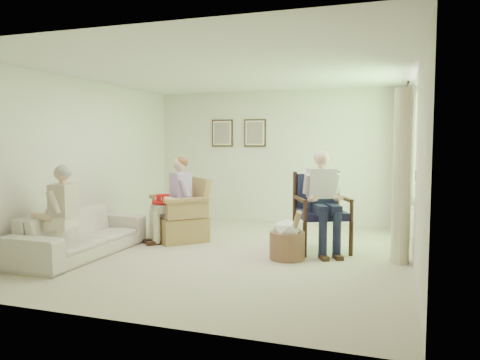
{
  "coord_description": "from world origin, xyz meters",
  "views": [
    {
      "loc": [
        2.28,
        -6.27,
        1.62
      ],
      "look_at": [
        0.09,
        0.17,
        1.05
      ],
      "focal_mm": 35.0,
      "sensor_mm": 36.0,
      "label": 1
    }
  ],
  "objects_px": {
    "person_wicker": "(177,193)",
    "wood_armchair": "(323,209)",
    "red_hat": "(163,200)",
    "person_sofa": "(59,208)",
    "sofa": "(81,233)",
    "person_dark": "(321,193)",
    "hatbox": "(287,239)",
    "wicker_armchair": "(181,220)"
  },
  "relations": [
    {
      "from": "wicker_armchair",
      "to": "hatbox",
      "type": "bearing_deg",
      "value": 24.05
    },
    {
      "from": "wicker_armchair",
      "to": "person_sofa",
      "type": "height_order",
      "value": "person_sofa"
    },
    {
      "from": "person_wicker",
      "to": "sofa",
      "type": "bearing_deg",
      "value": -82.05
    },
    {
      "from": "sofa",
      "to": "person_dark",
      "type": "bearing_deg",
      "value": -68.64
    },
    {
      "from": "person_wicker",
      "to": "person_dark",
      "type": "relative_size",
      "value": 0.93
    },
    {
      "from": "wood_armchair",
      "to": "wicker_armchair",
      "type": "bearing_deg",
      "value": 155.71
    },
    {
      "from": "sofa",
      "to": "person_dark",
      "type": "distance_m",
      "value": 3.47
    },
    {
      "from": "person_dark",
      "to": "red_hat",
      "type": "height_order",
      "value": "person_dark"
    },
    {
      "from": "person_wicker",
      "to": "red_hat",
      "type": "relative_size",
      "value": 3.81
    },
    {
      "from": "wicker_armchair",
      "to": "wood_armchair",
      "type": "bearing_deg",
      "value": 44.07
    },
    {
      "from": "person_dark",
      "to": "wicker_armchair",
      "type": "bearing_deg",
      "value": 151.14
    },
    {
      "from": "person_dark",
      "to": "hatbox",
      "type": "bearing_deg",
      "value": -150.93
    },
    {
      "from": "person_sofa",
      "to": "hatbox",
      "type": "bearing_deg",
      "value": 99.84
    },
    {
      "from": "wood_armchair",
      "to": "hatbox",
      "type": "distance_m",
      "value": 0.87
    },
    {
      "from": "sofa",
      "to": "person_wicker",
      "type": "distance_m",
      "value": 1.61
    },
    {
      "from": "wicker_armchair",
      "to": "person_dark",
      "type": "relative_size",
      "value": 0.7
    },
    {
      "from": "wood_armchair",
      "to": "sofa",
      "type": "distance_m",
      "value": 3.51
    },
    {
      "from": "sofa",
      "to": "person_dark",
      "type": "height_order",
      "value": "person_dark"
    },
    {
      "from": "person_wicker",
      "to": "hatbox",
      "type": "distance_m",
      "value": 2.07
    },
    {
      "from": "sofa",
      "to": "person_wicker",
      "type": "relative_size",
      "value": 1.61
    },
    {
      "from": "sofa",
      "to": "person_sofa",
      "type": "height_order",
      "value": "person_sofa"
    },
    {
      "from": "wood_armchair",
      "to": "red_hat",
      "type": "distance_m",
      "value": 2.51
    },
    {
      "from": "wicker_armchair",
      "to": "hatbox",
      "type": "height_order",
      "value": "wicker_armchair"
    },
    {
      "from": "wicker_armchair",
      "to": "person_dark",
      "type": "height_order",
      "value": "person_dark"
    },
    {
      "from": "person_sofa",
      "to": "red_hat",
      "type": "distance_m",
      "value": 1.71
    },
    {
      "from": "person_wicker",
      "to": "hatbox",
      "type": "height_order",
      "value": "person_wicker"
    },
    {
      "from": "wicker_armchair",
      "to": "person_dark",
      "type": "xyz_separation_m",
      "value": [
        2.31,
        -0.14,
        0.54
      ]
    },
    {
      "from": "wood_armchair",
      "to": "person_dark",
      "type": "height_order",
      "value": "person_dark"
    },
    {
      "from": "person_wicker",
      "to": "red_hat",
      "type": "bearing_deg",
      "value": -99.38
    },
    {
      "from": "person_wicker",
      "to": "person_sofa",
      "type": "relative_size",
      "value": 1.04
    },
    {
      "from": "red_hat",
      "to": "person_sofa",
      "type": "bearing_deg",
      "value": -114.33
    },
    {
      "from": "person_sofa",
      "to": "wood_armchair",
      "type": "bearing_deg",
      "value": 107.76
    },
    {
      "from": "wood_armchair",
      "to": "red_hat",
      "type": "relative_size",
      "value": 3.2
    },
    {
      "from": "person_wicker",
      "to": "hatbox",
      "type": "bearing_deg",
      "value": 27.71
    },
    {
      "from": "wicker_armchair",
      "to": "sofa",
      "type": "height_order",
      "value": "wicker_armchair"
    },
    {
      "from": "wicker_armchair",
      "to": "person_dark",
      "type": "bearing_deg",
      "value": 39.5
    },
    {
      "from": "sofa",
      "to": "person_sofa",
      "type": "xyz_separation_m",
      "value": [
        0.0,
        -0.44,
        0.42
      ]
    },
    {
      "from": "wicker_armchair",
      "to": "sofa",
      "type": "xyz_separation_m",
      "value": [
        -0.88,
        -1.39,
        -0.01
      ]
    },
    {
      "from": "person_wicker",
      "to": "red_hat",
      "type": "distance_m",
      "value": 0.24
    },
    {
      "from": "sofa",
      "to": "person_wicker",
      "type": "xyz_separation_m",
      "value": [
        0.88,
        1.26,
        0.47
      ]
    },
    {
      "from": "wood_armchair",
      "to": "person_dark",
      "type": "bearing_deg",
      "value": -115.31
    },
    {
      "from": "person_wicker",
      "to": "wood_armchair",
      "type": "bearing_deg",
      "value": 47.41
    }
  ]
}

